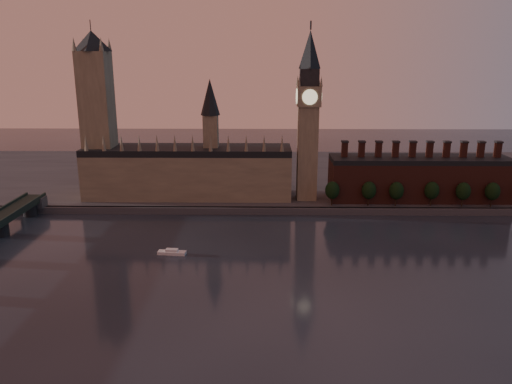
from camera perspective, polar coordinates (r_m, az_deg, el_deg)
ground at (r=215.37m, az=5.48°, el=-9.88°), size 900.00×900.00×0.00m
north_bank at (r=383.25m, az=3.39°, el=1.79°), size 900.00×182.00×4.00m
palace_of_westminster at (r=320.33m, az=-7.65°, el=2.59°), size 130.00×30.30×74.00m
victoria_tower at (r=327.30m, az=-17.68°, el=8.93°), size 24.00×24.00×108.00m
big_ben at (r=307.42m, az=6.00°, el=8.77°), size 15.00×15.00×107.00m
chimney_block at (r=327.87m, az=18.08°, el=1.57°), size 110.00×25.00×37.00m
embankment_tree_0 at (r=302.52m, az=8.71°, el=0.20°), size 8.60×8.60×14.88m
embankment_tree_1 at (r=306.35m, az=12.78°, el=0.18°), size 8.60×8.60×14.88m
embankment_tree_2 at (r=309.67m, az=15.76°, el=0.14°), size 8.60×8.60×14.88m
embankment_tree_3 at (r=316.59m, az=19.46°, el=0.16°), size 8.60×8.60×14.88m
embankment_tree_4 at (r=321.59m, az=22.60°, el=0.08°), size 8.60×8.60×14.88m
embankment_tree_5 at (r=328.30m, az=25.42°, el=0.06°), size 8.60×8.60×14.88m
river_boat at (r=242.49m, az=-9.59°, el=-6.81°), size 13.67×5.14×2.67m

